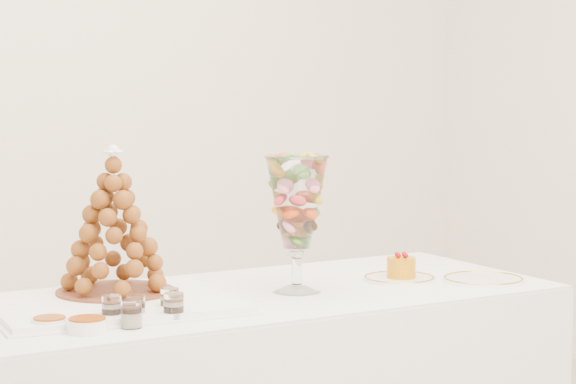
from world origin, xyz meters
TOP-DOWN VIEW (x-y plane):
  - lace_tray at (-0.46, 0.23)m, footprint 0.69×0.55m
  - macaron_vase at (0.07, 0.16)m, footprint 0.18×0.18m
  - cake_plate at (0.42, 0.13)m, footprint 0.22×0.22m
  - spare_plate at (0.62, -0.02)m, footprint 0.24×0.24m
  - verrine_a at (-0.54, 0.08)m, footprint 0.05×0.05m
  - verrine_b at (-0.48, 0.06)m, footprint 0.06×0.06m
  - verrine_c at (-0.37, 0.10)m, footprint 0.06×0.06m
  - verrine_d at (-0.52, -0.01)m, footprint 0.06×0.06m
  - verrine_e at (-0.40, 0.01)m, footprint 0.06×0.06m
  - ramekin_back at (-0.70, 0.09)m, footprint 0.09×0.09m
  - ramekin_front at (-0.63, 0.01)m, footprint 0.10×0.10m
  - croquembouche at (-0.41, 0.33)m, footprint 0.32×0.32m
  - mousse_cake at (0.42, 0.13)m, footprint 0.09×0.09m

SIDE VIEW (x-z plane):
  - cake_plate at x=0.42m, z-range 0.70..0.71m
  - spare_plate at x=0.62m, z-range 0.70..0.71m
  - lace_tray at x=-0.46m, z-range 0.70..0.72m
  - ramekin_back at x=-0.70m, z-range 0.70..0.73m
  - ramekin_front at x=-0.63m, z-range 0.70..0.73m
  - verrine_b at x=-0.48m, z-range 0.70..0.76m
  - verrine_c at x=-0.37m, z-range 0.70..0.76m
  - verrine_a at x=-0.54m, z-range 0.70..0.77m
  - verrine_e at x=-0.40m, z-range 0.70..0.77m
  - verrine_d at x=-0.52m, z-range 0.70..0.77m
  - mousse_cake at x=0.42m, z-range 0.70..0.78m
  - croquembouche at x=-0.41m, z-range 0.71..1.11m
  - macaron_vase at x=0.07m, z-range 0.76..1.14m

